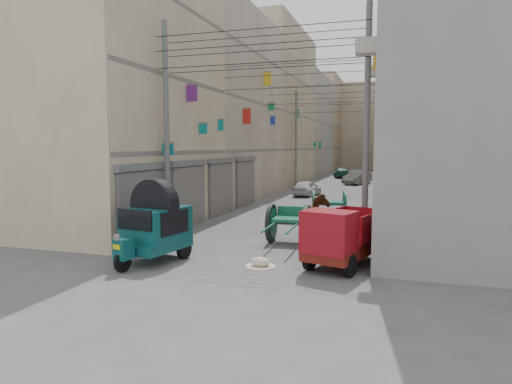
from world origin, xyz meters
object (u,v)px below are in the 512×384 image
at_px(feed_sack, 260,262).
at_px(horse, 316,219).
at_px(auto_rickshaw, 155,225).
at_px(mini_truck, 340,240).
at_px(distant_car_grey, 357,177).
at_px(distant_car_white, 307,188).
at_px(tonga_cart, 289,223).
at_px(distant_car_green, 341,173).
at_px(second_cart, 329,204).

relative_size(feed_sack, horse, 0.27).
xyz_separation_m(auto_rickshaw, feed_sack, (3.21, 0.36, -0.98)).
relative_size(mini_truck, distant_car_grey, 0.85).
bearing_deg(distant_car_white, horse, 111.00).
relative_size(tonga_cart, distant_car_green, 0.80).
height_order(tonga_cart, feed_sack, tonga_cart).
bearing_deg(distant_car_grey, second_cart, -70.41).
height_order(tonga_cart, distant_car_white, tonga_cart).
height_order(auto_rickshaw, feed_sack, auto_rickshaw).
distance_m(horse, distant_car_white, 15.70).
bearing_deg(horse, distant_car_white, -83.89).
distance_m(auto_rickshaw, distant_car_grey, 30.85).
bearing_deg(second_cart, tonga_cart, -108.24).
height_order(distant_car_grey, distant_car_green, distant_car_grey).
xyz_separation_m(tonga_cart, second_cart, (0.57, 5.87, 0.01)).
bearing_deg(tonga_cart, horse, 21.89).
relative_size(tonga_cart, mini_truck, 0.93).
height_order(second_cart, distant_car_grey, second_cart).
bearing_deg(distant_car_white, second_cart, 115.53).
relative_size(auto_rickshaw, distant_car_white, 0.86).
bearing_deg(feed_sack, tonga_cart, 89.66).
xyz_separation_m(horse, distant_car_green, (-3.35, 35.09, -0.28)).
height_order(mini_truck, distant_car_green, mini_truck).
xyz_separation_m(second_cart, distant_car_green, (-2.99, 29.63, -0.17)).
bearing_deg(tonga_cart, distant_car_white, 96.79).
relative_size(second_cart, distant_car_grey, 0.47).
xyz_separation_m(horse, distant_car_white, (-3.37, 15.33, -0.30)).
bearing_deg(feed_sack, auto_rickshaw, -173.61).
bearing_deg(mini_truck, distant_car_grey, 111.39).
distance_m(feed_sack, distant_car_grey, 30.32).
height_order(distant_car_white, distant_car_grey, distant_car_grey).
relative_size(distant_car_white, distant_car_grey, 0.82).
bearing_deg(auto_rickshaw, second_cart, 78.48).
bearing_deg(auto_rickshaw, feed_sack, 16.35).
distance_m(second_cart, distant_car_white, 10.33).
distance_m(horse, distant_car_green, 35.25).
relative_size(second_cart, distant_car_white, 0.56).
relative_size(second_cart, horse, 0.91).
height_order(tonga_cart, distant_car_grey, tonga_cart).
height_order(feed_sack, distant_car_white, distant_car_white).
relative_size(tonga_cart, second_cart, 1.71).
bearing_deg(distant_car_grey, horse, -69.90).
bearing_deg(feed_sack, horse, 76.09).
distance_m(auto_rickshaw, distant_car_green, 39.29).
distance_m(auto_rickshaw, distant_car_white, 19.56).
xyz_separation_m(distant_car_white, distant_car_grey, (2.52, 11.14, 0.10)).
bearing_deg(distant_car_white, feed_sack, 105.80).
bearing_deg(feed_sack, second_cart, 86.38).
bearing_deg(distant_car_green, feed_sack, 82.37).
height_order(auto_rickshaw, tonga_cart, auto_rickshaw).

